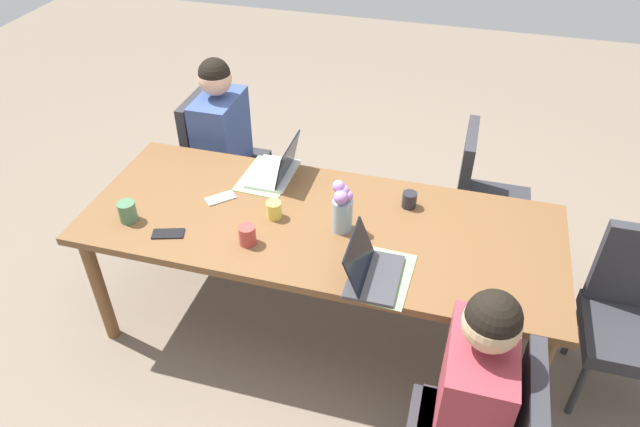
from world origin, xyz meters
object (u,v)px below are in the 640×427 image
laptop_far_left_near (277,169)px  coffee_mug_centre_left (274,210)px  phone_black (168,234)px  person_far_left_near (224,157)px  phone_silver (221,198)px  chair_head_right_left_far (635,311)px  chair_far_left_near (218,154)px  flower_vase (342,208)px  coffee_mug_near_left (409,200)px  person_near_left_mid (466,418)px  chair_far_right_near (482,194)px  coffee_mug_near_right (247,235)px  coffee_mug_centre_right (127,212)px  dining_table (320,233)px  laptop_near_left_mid (370,270)px

laptop_far_left_near → coffee_mug_centre_left: 0.36m
laptop_far_left_near → phone_black: bearing=-119.5°
person_far_left_near → phone_silver: size_ratio=7.97×
person_far_left_near → chair_head_right_left_far: (2.37, -0.70, -0.03)m
chair_far_left_near → coffee_mug_centre_left: chair_far_left_near is taller
flower_vase → coffee_mug_near_left: (0.28, 0.27, -0.09)m
chair_far_left_near → phone_black: chair_far_left_near is taller
person_near_left_mid → coffee_mug_centre_left: person_near_left_mid is taller
chair_far_left_near → coffee_mug_centre_left: size_ratio=10.26×
chair_head_right_left_far → coffee_mug_near_left: 1.17m
person_near_left_mid → laptop_far_left_near: (-1.13, 1.07, 0.27)m
chair_far_right_near → coffee_mug_near_right: 1.53m
flower_vase → coffee_mug_centre_right: flower_vase is taller
coffee_mug_centre_right → flower_vase: bearing=11.6°
coffee_mug_near_right → coffee_mug_near_left: bearing=35.4°
coffee_mug_near_left → phone_silver: size_ratio=0.55×
chair_head_right_left_far → coffee_mug_centre_right: size_ratio=8.68×
laptop_far_left_near → coffee_mug_centre_right: size_ratio=3.09×
dining_table → laptop_far_left_near: size_ratio=7.34×
chair_far_right_near → dining_table: bearing=-133.4°
coffee_mug_near_left → flower_vase: bearing=-136.5°
laptop_near_left_mid → coffee_mug_centre_right: (-1.22, 0.08, 0.01)m
person_near_left_mid → coffee_mug_centre_left: bearing=144.7°
chair_head_right_left_far → dining_table: bearing=-178.1°
person_far_left_near → phone_black: (0.17, -1.03, 0.23)m
chair_far_left_near → flower_vase: bearing=-38.7°
person_far_left_near → flower_vase: bearing=-38.7°
chair_head_right_left_far → phone_silver: bearing=-179.9°
chair_far_left_near → phone_silver: bearing=-63.6°
coffee_mug_near_right → coffee_mug_centre_left: bearing=76.2°
person_near_left_mid → chair_far_right_near: bearing=90.8°
coffee_mug_near_right → chair_far_left_near: bearing=121.4°
person_near_left_mid → coffee_mug_near_left: size_ratio=14.61×
laptop_near_left_mid → coffee_mug_near_right: (-0.60, 0.08, 0.00)m
person_far_left_near → chair_head_right_left_far: bearing=-16.4°
laptop_near_left_mid → phone_silver: laptop_near_left_mid is taller
laptop_far_left_near → coffee_mug_centre_right: laptop_far_left_near is taller
person_near_left_mid → chair_head_right_left_far: bearing=47.9°
dining_table → chair_head_right_left_far: 1.53m
chair_far_left_near → laptop_far_left_near: (0.59, -0.48, 0.30)m
laptop_near_left_mid → dining_table: bearing=134.3°
person_near_left_mid → coffee_mug_centre_right: person_near_left_mid is taller
flower_vase → coffee_mug_near_right: flower_vase is taller
coffee_mug_near_left → coffee_mug_centre_right: size_ratio=0.79×
chair_far_left_near → coffee_mug_near_left: size_ratio=11.01×
person_near_left_mid → coffee_mug_near_right: size_ratio=12.44×
coffee_mug_centre_left → chair_far_right_near: bearing=40.0°
dining_table → laptop_near_left_mid: size_ratio=7.34×
dining_table → chair_far_right_near: 1.14m
coffee_mug_centre_right → phone_silver: size_ratio=0.69×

